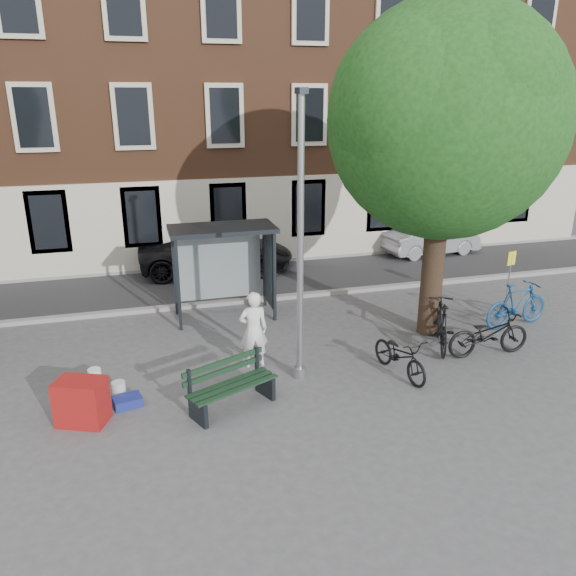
% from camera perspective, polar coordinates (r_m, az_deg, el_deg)
% --- Properties ---
extents(ground, '(90.00, 90.00, 0.00)m').
position_cam_1_polar(ground, '(12.71, 1.17, -9.02)').
color(ground, '#4C4C4F').
rests_on(ground, ground).
extents(road, '(40.00, 4.00, 0.01)m').
position_cam_1_polar(road, '(18.99, -4.89, 0.64)').
color(road, '#28282B').
rests_on(road, ground).
extents(curb_near, '(40.00, 0.25, 0.12)m').
position_cam_1_polar(curb_near, '(17.12, -3.63, -1.22)').
color(curb_near, gray).
rests_on(curb_near, ground).
extents(curb_far, '(40.00, 0.25, 0.12)m').
position_cam_1_polar(curb_far, '(20.85, -5.94, 2.46)').
color(curb_far, gray).
rests_on(curb_far, ground).
extents(building_row, '(30.00, 8.00, 14.00)m').
position_cam_1_polar(building_row, '(23.98, -8.31, 21.31)').
color(building_row, brown).
rests_on(building_row, ground).
extents(lamppost, '(0.28, 0.35, 6.11)m').
position_cam_1_polar(lamppost, '(11.66, 1.26, 3.15)').
color(lamppost, '#9EA0A3').
rests_on(lamppost, ground).
extents(tree_right, '(5.76, 5.60, 8.20)m').
position_cam_1_polar(tree_right, '(14.13, 16.10, 16.88)').
color(tree_right, black).
rests_on(tree_right, ground).
extents(bus_shelter, '(2.85, 1.45, 2.62)m').
position_cam_1_polar(bus_shelter, '(15.61, -5.27, 3.89)').
color(bus_shelter, '#1E2328').
rests_on(bus_shelter, ground).
extents(painter, '(0.67, 0.44, 1.82)m').
position_cam_1_polar(painter, '(12.84, -3.52, -4.25)').
color(painter, white).
rests_on(painter, ground).
extents(bench, '(1.96, 1.31, 0.97)m').
position_cam_1_polar(bench, '(11.42, -5.81, -10.02)').
color(bench, '#1E2328').
rests_on(bench, ground).
extents(bike_a, '(2.12, 0.79, 1.10)m').
position_cam_1_polar(bike_a, '(14.32, 19.71, -4.41)').
color(bike_a, black).
rests_on(bike_a, ground).
extents(bike_b, '(2.14, 0.88, 1.25)m').
position_cam_1_polar(bike_b, '(16.34, 22.26, -1.56)').
color(bike_b, navy).
rests_on(bike_b, ground).
extents(bike_c, '(0.97, 1.91, 0.96)m').
position_cam_1_polar(bike_c, '(12.83, 11.32, -6.73)').
color(bike_c, black).
rests_on(bike_c, ground).
extents(bike_d, '(1.35, 2.12, 1.23)m').
position_cam_1_polar(bike_d, '(14.38, 15.32, -3.56)').
color(bike_d, black).
rests_on(bike_d, ground).
extents(car_dark, '(5.56, 2.96, 1.49)m').
position_cam_1_polar(car_dark, '(20.02, -7.27, 3.74)').
color(car_dark, black).
rests_on(car_dark, ground).
extents(car_silver, '(3.95, 1.70, 1.26)m').
position_cam_1_polar(car_silver, '(22.80, 14.40, 4.88)').
color(car_silver, '#95969B').
rests_on(car_silver, ground).
extents(red_stand, '(1.06, 0.91, 0.90)m').
position_cam_1_polar(red_stand, '(11.57, -20.24, -10.79)').
color(red_stand, maroon).
rests_on(red_stand, ground).
extents(blue_crate, '(0.62, 0.51, 0.20)m').
position_cam_1_polar(blue_crate, '(12.03, -15.99, -11.01)').
color(blue_crate, navy).
rests_on(blue_crate, ground).
extents(bucket_b, '(0.34, 0.34, 0.36)m').
position_cam_1_polar(bucket_b, '(12.34, -16.80, -9.87)').
color(bucket_b, silver).
rests_on(bucket_b, ground).
extents(bucket_c, '(0.31, 0.31, 0.36)m').
position_cam_1_polar(bucket_c, '(13.03, -19.02, -8.51)').
color(bucket_c, white).
rests_on(bucket_c, ground).
extents(notice_sign, '(0.30, 0.09, 1.77)m').
position_cam_1_polar(notice_sign, '(17.28, 21.64, 1.82)').
color(notice_sign, '#9EA0A3').
rests_on(notice_sign, ground).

